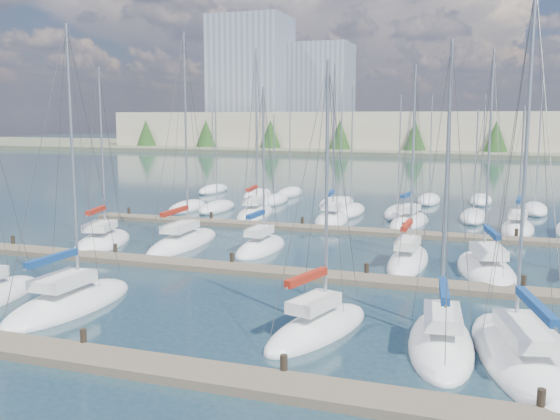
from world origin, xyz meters
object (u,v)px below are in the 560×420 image
(sailboat_o, at_px, (332,219))
(sailboat_l, at_px, (486,270))
(sailboat_e, at_px, (441,343))
(sailboat_n, at_px, (255,213))
(sailboat_j, at_px, (261,248))
(sailboat_d, at_px, (318,328))
(sailboat_q, at_px, (517,229))
(sailboat_c, at_px, (70,303))
(sailboat_i, at_px, (183,242))
(sailboat_h, at_px, (102,242))
(sailboat_f, at_px, (521,358))
(sailboat_p, at_px, (409,222))
(sailboat_k, at_px, (408,261))

(sailboat_o, relative_size, sailboat_l, 1.05)
(sailboat_e, bearing_deg, sailboat_o, 106.19)
(sailboat_n, relative_size, sailboat_j, 1.35)
(sailboat_d, distance_m, sailboat_e, 4.90)
(sailboat_l, xyz_separation_m, sailboat_j, (-14.21, 1.40, 0.01))
(sailboat_n, bearing_deg, sailboat_q, -10.15)
(sailboat_j, bearing_deg, sailboat_c, -104.02)
(sailboat_i, height_order, sailboat_d, sailboat_i)
(sailboat_i, bearing_deg, sailboat_h, -164.38)
(sailboat_c, xyz_separation_m, sailboat_o, (5.49, 27.33, 0.02))
(sailboat_c, distance_m, sailboat_o, 27.88)
(sailboat_f, bearing_deg, sailboat_n, 113.40)
(sailboat_c, bearing_deg, sailboat_f, 0.85)
(sailboat_o, height_order, sailboat_i, sailboat_i)
(sailboat_q, height_order, sailboat_p, sailboat_p)
(sailboat_o, height_order, sailboat_f, sailboat_f)
(sailboat_l, relative_size, sailboat_e, 1.07)
(sailboat_c, height_order, sailboat_l, sailboat_c)
(sailboat_k, relative_size, sailboat_n, 0.81)
(sailboat_q, bearing_deg, sailboat_i, -145.16)
(sailboat_k, height_order, sailboat_h, sailboat_h)
(sailboat_k, xyz_separation_m, sailboat_p, (-1.83, 14.27, -0.00))
(sailboat_n, bearing_deg, sailboat_l, -45.62)
(sailboat_l, bearing_deg, sailboat_o, 119.68)
(sailboat_c, height_order, sailboat_i, sailboat_i)
(sailboat_k, xyz_separation_m, sailboat_n, (-15.61, 14.50, 0.00))
(sailboat_k, height_order, sailboat_l, sailboat_l)
(sailboat_o, bearing_deg, sailboat_l, -53.89)
(sailboat_o, bearing_deg, sailboat_k, -64.25)
(sailboat_i, xyz_separation_m, sailboat_j, (5.68, 0.13, -0.00))
(sailboat_i, height_order, sailboat_e, sailboat_i)
(sailboat_l, xyz_separation_m, sailboat_n, (-20.08, 15.25, 0.02))
(sailboat_o, relative_size, sailboat_h, 1.08)
(sailboat_c, bearing_deg, sailboat_l, 37.38)
(sailboat_k, height_order, sailboat_p, sailboat_p)
(sailboat_j, bearing_deg, sailboat_d, -59.55)
(sailboat_f, distance_m, sailboat_p, 29.42)
(sailboat_k, relative_size, sailboat_q, 1.21)
(sailboat_l, relative_size, sailboat_d, 1.13)
(sailboat_d, relative_size, sailboat_n, 0.76)
(sailboat_l, distance_m, sailboat_e, 12.86)
(sailboat_i, xyz_separation_m, sailboat_p, (13.59, 13.75, -0.00))
(sailboat_q, distance_m, sailboat_h, 31.15)
(sailboat_f, relative_size, sailboat_j, 1.23)
(sailboat_i, xyz_separation_m, sailboat_f, (21.33, -14.63, -0.01))
(sailboat_c, bearing_deg, sailboat_q, 55.43)
(sailboat_q, bearing_deg, sailboat_p, -179.52)
(sailboat_p, bearing_deg, sailboat_i, -126.73)
(sailboat_q, bearing_deg, sailboat_c, -122.52)
(sailboat_i, distance_m, sailboat_n, 13.98)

